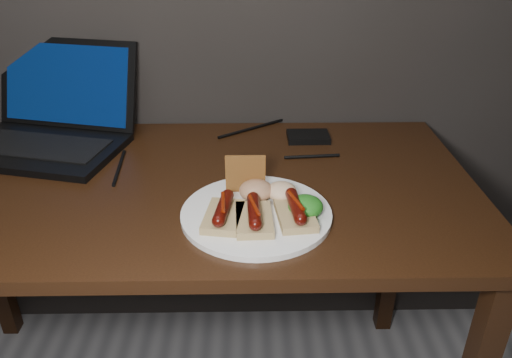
{
  "coord_description": "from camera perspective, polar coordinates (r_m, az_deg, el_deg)",
  "views": [
    {
      "loc": [
        0.18,
        0.37,
        1.3
      ],
      "look_at": [
        0.2,
        1.26,
        0.82
      ],
      "focal_mm": 35.0,
      "sensor_mm": 36.0,
      "label": 1
    }
  ],
  "objects": [
    {
      "name": "hard_drive",
      "position": [
        1.36,
        5.98,
        4.83
      ],
      "size": [
        0.11,
        0.08,
        0.02
      ],
      "primitive_type": "cube",
      "rotation": [
        0.0,
        0.0,
        0.01
      ],
      "color": "black",
      "rests_on": "desk"
    },
    {
      "name": "bread_sausage_center",
      "position": [
        0.96,
        -0.21,
        -4.22
      ],
      "size": [
        0.07,
        0.12,
        0.04
      ],
      "color": "tan",
      "rests_on": "plate"
    },
    {
      "name": "desk",
      "position": [
        1.2,
        -9.53,
        -3.95
      ],
      "size": [
        1.4,
        0.7,
        0.75
      ],
      "color": "black",
      "rests_on": "ground"
    },
    {
      "name": "desk_cables",
      "position": [
        1.29,
        -10.36,
        2.96
      ],
      "size": [
        0.88,
        0.4,
        0.01
      ],
      "color": "black",
      "rests_on": "desk"
    },
    {
      "name": "salad_greens",
      "position": [
        0.99,
        5.69,
        -3.11
      ],
      "size": [
        0.07,
        0.07,
        0.04
      ],
      "primitive_type": "ellipsoid",
      "color": "#115410",
      "rests_on": "plate"
    },
    {
      "name": "plate",
      "position": [
        1.01,
        0.03,
        -4.0
      ],
      "size": [
        0.37,
        0.37,
        0.01
      ],
      "primitive_type": "cylinder",
      "rotation": [
        0.0,
        0.0,
        -0.24
      ],
      "color": "white",
      "rests_on": "desk"
    },
    {
      "name": "crispbread",
      "position": [
        1.06,
        -1.21,
        0.6
      ],
      "size": [
        0.09,
        0.01,
        0.08
      ],
      "primitive_type": "cube",
      "color": "#985929",
      "rests_on": "plate"
    },
    {
      "name": "laptop",
      "position": [
        1.42,
        -22.5,
        5.79
      ],
      "size": [
        0.47,
        0.43,
        0.25
      ],
      "color": "black",
      "rests_on": "desk"
    },
    {
      "name": "bread_sausage_right",
      "position": [
        0.98,
        4.54,
        -3.66
      ],
      "size": [
        0.08,
        0.12,
        0.04
      ],
      "color": "tan",
      "rests_on": "plate"
    },
    {
      "name": "bread_sausage_left",
      "position": [
        0.97,
        -3.75,
        -3.86
      ],
      "size": [
        0.09,
        0.12,
        0.04
      ],
      "color": "tan",
      "rests_on": "plate"
    },
    {
      "name": "coleslaw_mound",
      "position": [
        1.04,
        2.92,
        -1.4
      ],
      "size": [
        0.06,
        0.06,
        0.04
      ],
      "primitive_type": "ellipsoid",
      "color": "silver",
      "rests_on": "plate"
    },
    {
      "name": "salsa_mound",
      "position": [
        1.04,
        0.02,
        -1.31
      ],
      "size": [
        0.07,
        0.07,
        0.04
      ],
      "primitive_type": "ellipsoid",
      "color": "maroon",
      "rests_on": "plate"
    }
  ]
}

